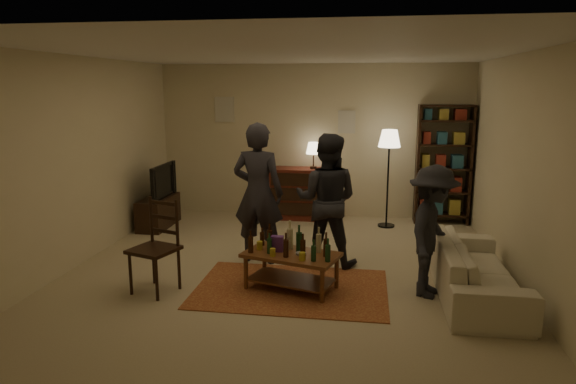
% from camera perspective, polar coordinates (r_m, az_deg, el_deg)
% --- Properties ---
extents(floor, '(6.00, 6.00, 0.00)m').
position_cam_1_polar(floor, '(6.59, -0.15, -8.85)').
color(floor, '#C6B793').
rests_on(floor, ground).
extents(room_shell, '(6.00, 6.00, 6.00)m').
position_cam_1_polar(room_shell, '(9.23, -1.30, 8.58)').
color(room_shell, beige).
rests_on(room_shell, ground).
extents(rug, '(2.20, 1.50, 0.01)m').
position_cam_1_polar(rug, '(6.06, 0.37, -10.66)').
color(rug, maroon).
rests_on(rug, ground).
extents(coffee_table, '(1.18, 0.86, 0.78)m').
position_cam_1_polar(coffee_table, '(5.93, 0.34, -7.17)').
color(coffee_table, brown).
rests_on(coffee_table, ground).
extents(dining_chair, '(0.59, 0.59, 1.08)m').
position_cam_1_polar(dining_chair, '(6.04, -14.28, -5.41)').
color(dining_chair, black).
rests_on(dining_chair, ground).
extents(tv_stand, '(0.40, 1.00, 1.06)m').
position_cam_1_polar(tv_stand, '(8.81, -14.20, -1.32)').
color(tv_stand, black).
rests_on(tv_stand, ground).
extents(dresser, '(1.00, 0.50, 1.36)m').
position_cam_1_polar(dresser, '(9.07, 1.28, -0.00)').
color(dresser, maroon).
rests_on(dresser, ground).
extents(bookshelf, '(0.90, 0.34, 2.02)m').
position_cam_1_polar(bookshelf, '(9.06, 16.85, 3.07)').
color(bookshelf, black).
rests_on(bookshelf, ground).
extents(floor_lamp, '(0.36, 0.36, 1.62)m').
position_cam_1_polar(floor_lamp, '(8.54, 11.19, 5.13)').
color(floor_lamp, black).
rests_on(floor_lamp, ground).
extents(sofa, '(0.81, 2.08, 0.61)m').
position_cam_1_polar(sofa, '(6.17, 20.08, -8.05)').
color(sofa, beige).
rests_on(sofa, ground).
extents(person_left, '(0.72, 0.51, 1.86)m').
position_cam_1_polar(person_left, '(6.75, -3.34, -0.14)').
color(person_left, '#28272F').
rests_on(person_left, ground).
extents(person_right, '(0.92, 0.76, 1.73)m').
position_cam_1_polar(person_right, '(6.66, 4.31, -0.89)').
color(person_right, '#25262D').
rests_on(person_right, ground).
extents(person_by_sofa, '(0.83, 1.08, 1.48)m').
position_cam_1_polar(person_by_sofa, '(5.89, 15.73, -4.26)').
color(person_by_sofa, '#23242A').
rests_on(person_by_sofa, ground).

